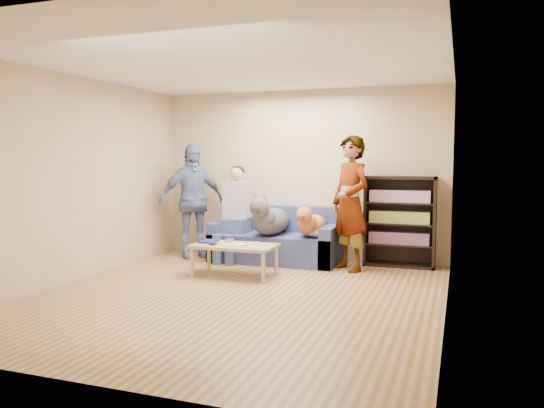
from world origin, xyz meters
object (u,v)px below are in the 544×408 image
at_px(person_standing_right, 350,203).
at_px(person_seated, 235,210).
at_px(bookshelf, 400,219).
at_px(camera_silver, 230,241).
at_px(person_standing_left, 192,201).
at_px(notebook_blue, 209,241).
at_px(sofa, 276,243).
at_px(coffee_table, 234,248).
at_px(dog_tan, 311,224).
at_px(dog_gray, 269,219).

bearing_deg(person_standing_right, person_seated, -143.20).
bearing_deg(bookshelf, camera_silver, -149.17).
xyz_separation_m(person_standing_left, bookshelf, (3.15, 0.37, -0.21)).
bearing_deg(person_standing_right, bookshelf, 81.00).
bearing_deg(camera_silver, notebook_blue, -165.96).
bearing_deg(sofa, person_standing_right, -13.22).
bearing_deg(coffee_table, notebook_blue, 172.87).
distance_m(notebook_blue, dog_tan, 1.52).
bearing_deg(dog_gray, dog_tan, 8.63).
distance_m(person_standing_left, coffee_table, 1.62).
xyz_separation_m(camera_silver, person_seated, (-0.32, 0.90, 0.33)).
relative_size(notebook_blue, coffee_table, 0.24).
distance_m(person_standing_right, sofa, 1.38).
bearing_deg(person_seated, dog_tan, -0.52).
bearing_deg(notebook_blue, person_standing_left, 128.48).
relative_size(dog_tan, bookshelf, 0.88).
bearing_deg(dog_tan, person_standing_left, 179.96).
bearing_deg(sofa, bookshelf, 7.40).
distance_m(dog_tan, bookshelf, 1.28).
distance_m(person_seated, dog_gray, 0.62).
bearing_deg(coffee_table, person_standing_right, 32.39).
distance_m(sofa, dog_tan, 0.68).
distance_m(person_standing_right, dog_tan, 0.70).
bearing_deg(coffee_table, person_standing_left, 139.04).
xyz_separation_m(person_standing_right, notebook_blue, (-1.77, -0.82, -0.50)).
height_order(dog_gray, coffee_table, dog_gray).
relative_size(sofa, person_seated, 1.29).
bearing_deg(person_seated, dog_gray, -9.84).
bearing_deg(person_standing_right, camera_silver, -111.76).
height_order(person_standing_left, person_seated, person_standing_left).
height_order(dog_gray, bookshelf, bookshelf).
relative_size(coffee_table, bookshelf, 0.85).
bearing_deg(dog_gray, camera_silver, -109.23).
height_order(camera_silver, coffee_table, camera_silver).
bearing_deg(camera_silver, bookshelf, 30.83).
bearing_deg(dog_gray, person_standing_right, -2.20).
height_order(sofa, coffee_table, sofa).
relative_size(camera_silver, coffee_table, 0.10).
distance_m(sofa, dog_gray, 0.45).
xyz_separation_m(notebook_blue, person_seated, (-0.04, 0.97, 0.34)).
bearing_deg(coffee_table, sofa, 80.59).
distance_m(person_standing_left, dog_tan, 1.95).
distance_m(camera_silver, bookshelf, 2.47).
bearing_deg(bookshelf, person_seated, -171.57).
bearing_deg(dog_tan, camera_silver, -135.03).
xyz_separation_m(person_standing_right, dog_tan, (-0.60, 0.14, -0.33)).
height_order(notebook_blue, sofa, sofa).
height_order(person_seated, bookshelf, person_seated).
bearing_deg(person_standing_right, dog_gray, -140.65).
bearing_deg(person_standing_left, dog_gray, -49.82).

